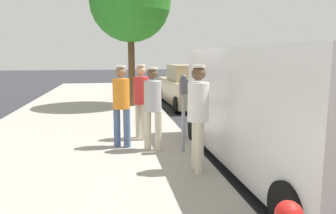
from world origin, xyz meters
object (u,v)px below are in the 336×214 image
(parked_van, at_px, (280,107))
(street_tree, at_px, (130,1))
(parked_sedan_behind, at_px, (190,87))
(parking_meter_near, at_px, (183,100))
(pedestrian_in_red, at_px, (141,97))
(pedestrian_in_gray, at_px, (153,103))
(pedestrian_in_orange, at_px, (121,101))
(pedestrian_in_white, at_px, (198,111))

(parked_van, relative_size, street_tree, 0.99)
(parked_van, bearing_deg, parked_sedan_behind, -91.41)
(parked_van, relative_size, parked_sedan_behind, 1.17)
(parking_meter_near, height_order, pedestrian_in_red, pedestrian_in_red)
(pedestrian_in_red, xyz_separation_m, pedestrian_in_gray, (-0.15, 0.93, -0.02))
(parking_meter_near, height_order, pedestrian_in_orange, pedestrian_in_orange)
(pedestrian_in_orange, height_order, parked_van, parked_van)
(parking_meter_near, distance_m, pedestrian_in_white, 1.06)
(parked_sedan_behind, bearing_deg, pedestrian_in_orange, 64.90)
(parking_meter_near, distance_m, pedestrian_in_gray, 0.62)
(parking_meter_near, relative_size, pedestrian_in_red, 0.91)
(parked_sedan_behind, relative_size, street_tree, 0.84)
(parking_meter_near, bearing_deg, pedestrian_in_red, -58.36)
(parking_meter_near, relative_size, pedestrian_in_white, 0.88)
(street_tree, bearing_deg, pedestrian_in_orange, 84.76)
(pedestrian_in_gray, height_order, pedestrian_in_orange, pedestrian_in_orange)
(parked_van, bearing_deg, pedestrian_in_red, -43.10)
(pedestrian_in_orange, distance_m, street_tree, 6.28)
(parking_meter_near, xyz_separation_m, street_tree, (0.65, -6.15, 2.75))
(parking_meter_near, height_order, parked_van, parked_van)
(pedestrian_in_white, height_order, street_tree, street_tree)
(pedestrian_in_gray, distance_m, parked_van, 2.36)
(pedestrian_in_red, relative_size, pedestrian_in_orange, 1.00)
(pedestrian_in_orange, xyz_separation_m, parked_van, (-2.67, 1.48, 0.05))
(parked_van, bearing_deg, parking_meter_near, -31.29)
(street_tree, bearing_deg, pedestrian_in_red, 89.30)
(pedestrian_in_gray, xyz_separation_m, pedestrian_in_orange, (0.60, -0.33, 0.02))
(parking_meter_near, distance_m, pedestrian_in_red, 1.37)
(pedestrian_in_gray, height_order, parked_sedan_behind, pedestrian_in_gray)
(parked_van, bearing_deg, street_tree, -73.04)
(pedestrian_in_red, xyz_separation_m, pedestrian_in_white, (-0.73, 2.22, 0.03))
(pedestrian_in_gray, xyz_separation_m, pedestrian_in_white, (-0.58, 1.29, 0.05))
(parking_meter_near, distance_m, street_tree, 6.77)
(pedestrian_in_white, height_order, parked_sedan_behind, pedestrian_in_white)
(pedestrian_in_white, bearing_deg, parked_sedan_behind, -102.24)
(parked_van, xyz_separation_m, street_tree, (2.15, -7.06, 2.78))
(pedestrian_in_red, bearing_deg, parked_sedan_behind, -113.62)
(pedestrian_in_gray, bearing_deg, street_tree, -89.12)
(street_tree, bearing_deg, parked_van, 106.96)
(parking_meter_near, height_order, parked_sedan_behind, parking_meter_near)
(pedestrian_in_gray, height_order, street_tree, street_tree)
(parking_meter_near, height_order, pedestrian_in_white, pedestrian_in_white)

